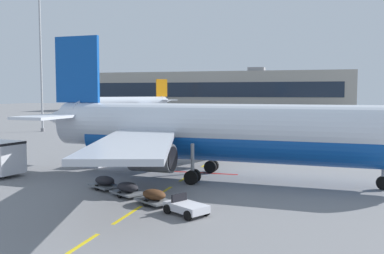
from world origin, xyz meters
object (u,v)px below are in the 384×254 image
Objects in this scene: airliner_foreground at (219,131)px; airliner_mid_left at (128,104)px; apron_light_mast_near at (40,39)px; baggage_train at (141,193)px; uld_cargo_container at (94,159)px.

airliner_foreground is 101.67m from airliner_mid_left.
apron_light_mast_near is at bearing -81.73° from airliner_mid_left.
baggage_train is at bearing -65.23° from airliner_mid_left.
uld_cargo_container is 45.08m from apron_light_mast_near.
uld_cargo_container is at bearing -67.64° from airliner_mid_left.
airliner_foreground reaches higher than airliner_mid_left.
airliner_mid_left is at bearing 98.27° from apron_light_mast_near.
airliner_mid_left is 94.00m from uld_cargo_container.
airliner_foreground is 9.83m from baggage_train.
baggage_train is at bearing -49.02° from apron_light_mast_near.
airliner_mid_left is at bearing 112.36° from uld_cargo_container.
airliner_foreground is 1.18× the size of airliner_mid_left.
apron_light_mast_near is at bearing 131.11° from uld_cargo_container.
airliner_foreground reaches higher than uld_cargo_container.
apron_light_mast_near reaches higher than airliner_foreground.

